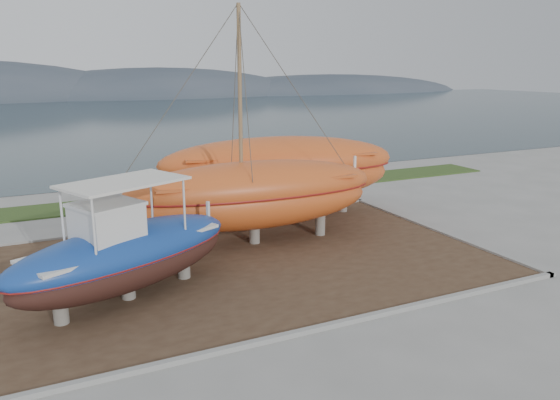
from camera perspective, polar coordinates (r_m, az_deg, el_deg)
name	(u,v)px	position (r m, az deg, el deg)	size (l,w,h in m)	color
ground	(299,300)	(17.97, 1.96, -10.42)	(140.00, 140.00, 0.00)	gray
dirt_patch	(251,261)	(21.32, -3.04, -6.35)	(18.00, 12.00, 0.06)	#422D1E
curb_frame	(251,260)	(21.31, -3.04, -6.24)	(18.60, 12.60, 0.15)	gray
grass_strip	(174,198)	(31.82, -11.04, 0.24)	(44.00, 3.00, 0.08)	#284219
sea	(76,118)	(85.17, -20.58, 8.01)	(260.00, 100.00, 0.04)	#1B2F36
mountain_ridge	(51,98)	(139.91, -22.79, 9.77)	(200.00, 36.00, 20.00)	#333D49
blue_caique	(125,241)	(17.96, -15.89, -4.17)	(8.03, 2.51, 3.87)	#183F94
white_dinghy	(96,266)	(20.20, -18.69, -6.51)	(3.67, 1.37, 1.10)	silver
orange_sailboat	(253,129)	(22.27, -2.80, 7.39)	(10.73, 3.16, 9.65)	#C6511E
orange_bare_hull	(279,178)	(26.94, -0.08, 2.31)	(11.82, 3.55, 3.88)	#C6511E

